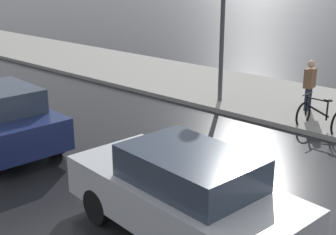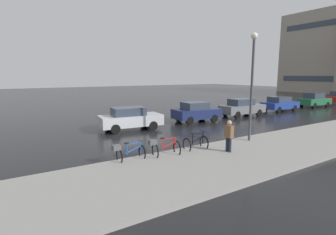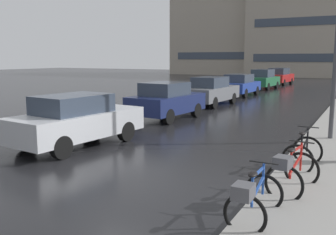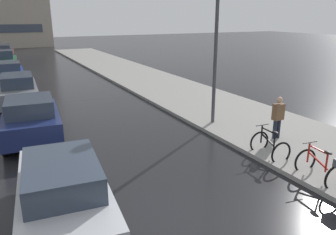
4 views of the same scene
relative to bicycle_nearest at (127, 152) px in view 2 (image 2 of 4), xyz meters
name	(u,v)px [view 2 (image 2 of 4)]	position (x,y,z in m)	size (l,w,h in m)	color
ground_plane	(128,139)	(-3.86, 1.70, -0.48)	(140.00, 140.00, 0.00)	black
sidewalk_kerb	(321,137)	(2.14, 11.70, -0.41)	(4.80, 60.00, 0.14)	gray
bicycle_nearest	(127,152)	(0.00, 0.00, 0.00)	(0.70, 1.41, 0.92)	black
bicycle_second	(163,147)	(0.29, 1.65, 0.02)	(0.89, 1.48, 1.00)	black
bicycle_third	(196,143)	(0.22, 3.59, -0.07)	(0.82, 1.14, 1.01)	black
car_silver	(130,118)	(-6.26, 2.97, 0.33)	(2.20, 4.43, 1.59)	#B2B5BA
car_navy	(196,112)	(-6.32, 8.78, 0.34)	(2.22, 3.88, 1.62)	navy
car_grey	(242,107)	(-6.38, 14.23, 0.34)	(1.95, 4.43, 1.62)	slate
car_blue	(280,104)	(-6.59, 20.19, 0.31)	(2.00, 4.09, 1.54)	navy
car_green	(314,100)	(-6.59, 26.82, 0.37)	(2.10, 4.08, 1.70)	#1E6038
pedestrian	(229,135)	(1.49, 4.58, 0.46)	(0.41, 0.26, 1.67)	#1E2333
streetlamp	(252,76)	(0.53, 7.18, 3.25)	(0.36, 0.36, 6.01)	#424247
building_facade_side	(330,53)	(-19.35, 54.77, 7.90)	(17.44, 9.50, 16.75)	#9E9384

